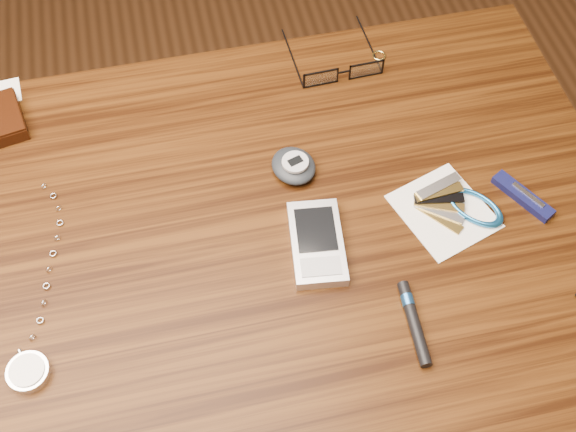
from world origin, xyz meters
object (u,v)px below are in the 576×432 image
Objects in this scene: desk at (234,301)px; pocket_watch at (29,366)px; pda_phone at (317,243)px; pocket_knife at (523,196)px; pedometer at (294,166)px; eyeglasses at (342,71)px; notepad_keys at (458,207)px.

pocket_watch reaches higher than desk.
pda_phone is at bearing -0.96° from desk.
pocket_watch reaches higher than pocket_knife.
pocket_knife is at bearing -21.18° from pedometer.
eyeglasses is 0.30m from pocket_knife.
eyeglasses reaches higher than pda_phone.
pocket_knife is at bearing -1.41° from notepad_keys.
eyeglasses is at bearing 108.24° from notepad_keys.
desk is at bearing -177.59° from notepad_keys.
pedometer is 0.91× the size of pocket_knife.
pocket_watch is at bearing -141.89° from eyeglasses.
pedometer is (0.34, 0.20, 0.01)m from pocket_watch.
pedometer is at bearing 30.44° from pocket_watch.
pedometer is (0.10, 0.11, 0.11)m from desk.
notepad_keys reaches higher than desk.
desk is at bearing 179.04° from pda_phone.
pedometer is (-0.10, -0.15, -0.00)m from eyeglasses.
desk is 13.25× the size of pedometer.
desk is at bearing -128.44° from eyeglasses.
pocket_watch is at bearing -160.24° from desk.
pedometer reaches higher than notepad_keys.
pocket_watch is 0.35m from pda_phone.
notepad_keys is at bearing 178.59° from pocket_knife.
notepad_keys is at bearing 2.41° from desk.
pda_phone is at bearing -110.92° from eyeglasses.
desk is 0.35m from eyeglasses.
notepad_keys reaches higher than pocket_watch.
pedometer is (-0.00, 0.12, 0.00)m from pda_phone.
pedometer reaches higher than pda_phone.
pedometer is 0.29m from pocket_knife.
pedometer is at bearing 91.03° from pda_phone.
eyeglasses is 0.18m from pedometer.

